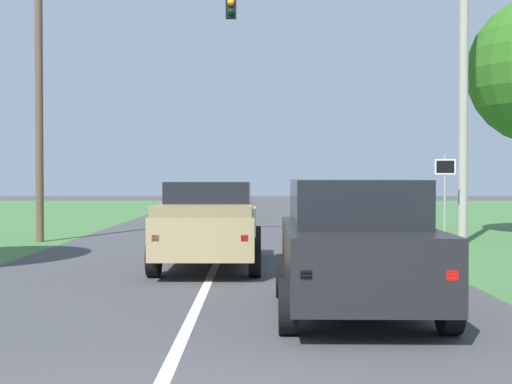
# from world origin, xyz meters

# --- Properties ---
(ground_plane) EXTENTS (120.00, 120.00, 0.00)m
(ground_plane) POSITION_xyz_m (0.00, 9.82, 0.00)
(ground_plane) COLOR #424244
(red_suv_near) EXTENTS (2.34, 4.53, 1.96)m
(red_suv_near) POSITION_xyz_m (2.37, 5.31, 1.02)
(red_suv_near) COLOR black
(red_suv_near) RESTS_ON ground_plane
(pickup_truck_lead) EXTENTS (2.29, 5.28, 1.90)m
(pickup_truck_lead) POSITION_xyz_m (-0.11, 10.49, 0.97)
(pickup_truck_lead) COLOR tan
(pickup_truck_lead) RESTS_ON ground_plane
(traffic_light) EXTENTS (6.67, 0.40, 8.47)m
(traffic_light) POSITION_xyz_m (-4.17, 16.65, 5.48)
(traffic_light) COLOR brown
(traffic_light) RESTS_ON ground_plane
(keep_moving_sign) EXTENTS (0.60, 0.09, 2.65)m
(keep_moving_sign) POSITION_xyz_m (6.38, 15.33, 1.69)
(keep_moving_sign) COLOR gray
(keep_moving_sign) RESTS_ON ground_plane
(utility_pole_right) EXTENTS (0.28, 0.28, 10.29)m
(utility_pole_right) POSITION_xyz_m (7.13, 16.13, 5.14)
(utility_pole_right) COLOR #9E998E
(utility_pole_right) RESTS_ON ground_plane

